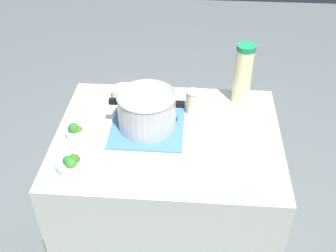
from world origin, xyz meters
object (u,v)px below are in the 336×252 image
at_px(cooking_pot, 147,110).
at_px(lemonade_pitcher, 243,74).
at_px(mason_jar, 193,102).
at_px(broccoli_bowl_front, 124,92).
at_px(broccoli_bowl_center, 71,164).
at_px(broccoli_bowl_back, 77,132).

xyz_separation_m(cooking_pot, lemonade_pitcher, (0.44, 0.25, 0.06)).
distance_m(lemonade_pitcher, mason_jar, 0.28).
height_order(cooking_pot, lemonade_pitcher, lemonade_pitcher).
xyz_separation_m(cooking_pot, mason_jar, (0.20, 0.13, -0.04)).
distance_m(cooking_pot, mason_jar, 0.25).
bearing_deg(cooking_pot, lemonade_pitcher, 29.30).
xyz_separation_m(broccoli_bowl_front, broccoli_bowl_center, (-0.13, -0.54, 0.00)).
bearing_deg(mason_jar, lemonade_pitcher, 25.51).
bearing_deg(lemonade_pitcher, cooking_pot, -150.70).
bearing_deg(broccoli_bowl_front, lemonade_pitcher, 1.31).
xyz_separation_m(mason_jar, broccoli_bowl_center, (-0.48, -0.44, -0.03)).
bearing_deg(broccoli_bowl_front, cooking_pot, -58.35).
distance_m(mason_jar, broccoli_bowl_back, 0.56).
bearing_deg(broccoli_bowl_back, broccoli_bowl_center, -81.54).
bearing_deg(broccoli_bowl_front, broccoli_bowl_center, -103.84).
height_order(lemonade_pitcher, mason_jar, lemonade_pitcher).
distance_m(mason_jar, broccoli_bowl_front, 0.36).
bearing_deg(broccoli_bowl_center, broccoli_bowl_back, 98.46).
bearing_deg(lemonade_pitcher, broccoli_bowl_front, -178.69).
xyz_separation_m(cooking_pot, broccoli_bowl_front, (-0.14, 0.23, -0.07)).
distance_m(broccoli_bowl_front, broccoli_bowl_back, 0.37).
xyz_separation_m(lemonade_pitcher, broccoli_bowl_center, (-0.72, -0.55, -0.12)).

